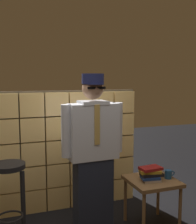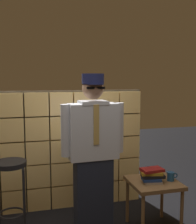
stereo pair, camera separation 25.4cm
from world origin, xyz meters
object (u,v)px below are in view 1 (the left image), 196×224
at_px(bar_stool, 9,183).
at_px(side_table, 152,186).
at_px(book_stack, 151,174).
at_px(standing_person, 93,152).
at_px(coffee_mug, 168,174).

xyz_separation_m(bar_stool, side_table, (1.50, -0.27, -0.12)).
xyz_separation_m(bar_stool, book_stack, (1.47, -0.30, 0.03)).
bearing_deg(standing_person, coffee_mug, -12.37).
height_order(standing_person, book_stack, standing_person).
bearing_deg(standing_person, bar_stool, 166.91).
relative_size(bar_stool, side_table, 1.47).
bearing_deg(coffee_mug, side_table, 168.86).
distance_m(standing_person, bar_stool, 0.91).
height_order(bar_stool, coffee_mug, bar_stool).
xyz_separation_m(standing_person, book_stack, (0.62, -0.14, -0.27)).
xyz_separation_m(side_table, coffee_mug, (0.18, -0.04, 0.12)).
relative_size(standing_person, bar_stool, 2.12).
bearing_deg(bar_stool, standing_person, -10.68).
distance_m(book_stack, coffee_mug, 0.22).
relative_size(side_table, book_stack, 2.07).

